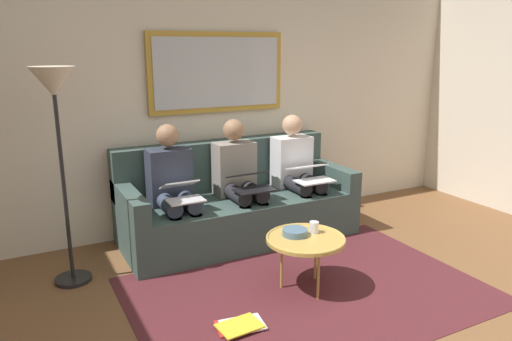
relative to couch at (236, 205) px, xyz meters
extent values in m
cube|color=beige|center=(0.00, -0.48, 0.99)|extent=(6.00, 0.12, 2.60)
cube|color=#4C1E23|center=(0.00, 1.27, -0.31)|extent=(2.60, 1.80, 0.01)
cube|color=#384C47|center=(0.00, 0.07, -0.10)|extent=(2.20, 0.90, 0.42)
cube|color=#384C47|center=(0.00, -0.28, 0.35)|extent=(2.20, 0.20, 0.48)
cube|color=#384C47|center=(-1.03, 0.07, 0.21)|extent=(0.14, 0.90, 0.20)
cube|color=#384C47|center=(1.03, 0.07, 0.21)|extent=(0.14, 0.90, 0.20)
cube|color=#B7892D|center=(0.00, -0.39, 1.24)|extent=(1.39, 0.04, 0.76)
cube|color=#B2B7BC|center=(0.00, -0.37, 1.24)|extent=(1.29, 0.01, 0.66)
cylinder|color=tan|center=(0.00, 1.22, 0.09)|extent=(0.59, 0.59, 0.03)
torus|color=tan|center=(0.00, 1.22, 0.10)|extent=(0.59, 0.59, 0.02)
cylinder|color=#B28E42|center=(0.00, 1.40, -0.12)|extent=(0.02, 0.02, 0.39)
cylinder|color=#B28E42|center=(-0.16, 1.13, -0.12)|extent=(0.02, 0.02, 0.39)
cylinder|color=#B28E42|center=(0.15, 1.13, -0.12)|extent=(0.02, 0.02, 0.39)
cylinder|color=silver|center=(-0.11, 1.16, 0.15)|extent=(0.07, 0.07, 0.09)
cylinder|color=slate|center=(0.04, 1.14, 0.13)|extent=(0.19, 0.19, 0.05)
cube|color=silver|center=(-0.64, -0.03, 0.36)|extent=(0.38, 0.22, 0.50)
sphere|color=tan|center=(-0.64, -0.03, 0.73)|extent=(0.20, 0.20, 0.20)
cylinder|color=#232328|center=(-0.73, 0.18, 0.18)|extent=(0.14, 0.42, 0.14)
cylinder|color=#232328|center=(-0.55, 0.18, 0.18)|extent=(0.14, 0.42, 0.14)
cylinder|color=#232328|center=(-0.73, 0.39, -0.10)|extent=(0.11, 0.11, 0.42)
cylinder|color=#232328|center=(-0.55, 0.39, -0.10)|extent=(0.11, 0.11, 0.42)
cube|color=white|center=(-0.64, 0.39, 0.25)|extent=(0.36, 0.21, 0.01)
cube|color=white|center=(-0.64, 0.26, 0.36)|extent=(0.36, 0.21, 0.06)
cube|color=#A5C6EA|center=(-0.64, 0.26, 0.37)|extent=(0.32, 0.18, 0.05)
cube|color=gray|center=(0.00, -0.03, 0.36)|extent=(0.38, 0.22, 0.50)
sphere|color=#997051|center=(0.00, -0.03, 0.73)|extent=(0.20, 0.20, 0.20)
cylinder|color=#232328|center=(-0.09, 0.18, 0.18)|extent=(0.14, 0.42, 0.14)
cylinder|color=#232328|center=(0.09, 0.18, 0.18)|extent=(0.14, 0.42, 0.14)
cylinder|color=#232328|center=(-0.09, 0.39, -0.10)|extent=(0.11, 0.11, 0.42)
cylinder|color=#232328|center=(0.09, 0.39, -0.10)|extent=(0.11, 0.11, 0.42)
cube|color=black|center=(0.00, 0.39, 0.25)|extent=(0.35, 0.21, 0.01)
cube|color=black|center=(0.00, 0.25, 0.36)|extent=(0.35, 0.21, 0.08)
cube|color=#A5C6EA|center=(0.00, 0.25, 0.37)|extent=(0.31, 0.18, 0.06)
cube|color=#2D3342|center=(0.64, -0.03, 0.36)|extent=(0.38, 0.22, 0.50)
sphere|color=#997051|center=(0.64, -0.03, 0.73)|extent=(0.20, 0.20, 0.20)
cylinder|color=#384256|center=(0.55, 0.18, 0.18)|extent=(0.14, 0.42, 0.14)
cylinder|color=#384256|center=(0.73, 0.18, 0.18)|extent=(0.14, 0.42, 0.14)
cylinder|color=#384256|center=(0.55, 0.39, -0.10)|extent=(0.11, 0.11, 0.42)
cylinder|color=#384256|center=(0.73, 0.39, -0.10)|extent=(0.11, 0.11, 0.42)
cube|color=silver|center=(0.64, 0.39, 0.25)|extent=(0.30, 0.20, 0.01)
cube|color=silver|center=(0.64, 0.24, 0.35)|extent=(0.30, 0.19, 0.09)
cube|color=#A5C6EA|center=(0.64, 0.25, 0.36)|extent=(0.27, 0.17, 0.08)
cube|color=red|center=(0.68, 1.46, -0.30)|extent=(0.31, 0.25, 0.01)
cube|color=white|center=(0.65, 1.48, -0.29)|extent=(0.30, 0.24, 0.01)
cube|color=yellow|center=(0.68, 1.49, -0.28)|extent=(0.29, 0.22, 0.01)
cylinder|color=black|center=(1.55, 0.27, -0.30)|extent=(0.28, 0.28, 0.03)
cylinder|color=black|center=(1.55, 0.27, 0.44)|extent=(0.03, 0.03, 1.50)
cone|color=beige|center=(1.55, 0.27, 1.24)|extent=(0.32, 0.32, 0.22)
camera|label=1|loc=(1.88, 4.03, 1.49)|focal=33.99mm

